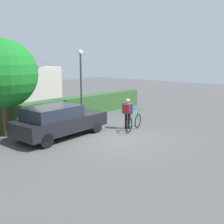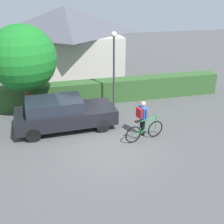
% 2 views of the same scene
% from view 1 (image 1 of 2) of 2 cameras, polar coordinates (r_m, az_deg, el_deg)
% --- Properties ---
extents(ground_plane, '(60.00, 60.00, 0.00)m').
position_cam_1_polar(ground_plane, '(12.26, 0.44, -5.50)').
color(ground_plane, '#4C4C4C').
extents(hedge_row, '(15.56, 0.90, 1.23)m').
position_cam_1_polar(hedge_row, '(15.59, -13.05, 0.15)').
color(hedge_row, '#2F5728').
rests_on(hedge_row, ground).
extents(parked_car_near, '(4.46, 2.00, 1.47)m').
position_cam_1_polar(parked_car_near, '(12.44, -11.21, -1.78)').
color(parked_car_near, black).
rests_on(parked_car_near, ground).
extents(bicycle, '(1.80, 0.59, 1.00)m').
position_cam_1_polar(bicycle, '(13.48, 4.59, -2.19)').
color(bicycle, black).
rests_on(bicycle, ground).
extents(person_rider, '(0.43, 0.62, 1.56)m').
position_cam_1_polar(person_rider, '(13.64, 3.27, 0.26)').
color(person_rider, black).
rests_on(person_rider, ground).
extents(street_lamp, '(0.28, 0.28, 4.01)m').
position_cam_1_polar(street_lamp, '(15.04, -6.62, 7.66)').
color(street_lamp, '#38383D').
rests_on(street_lamp, ground).
extents(tree_kerbside, '(3.12, 3.12, 4.44)m').
position_cam_1_polar(tree_kerbside, '(13.03, -22.25, 7.51)').
color(tree_kerbside, brown).
rests_on(tree_kerbside, ground).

